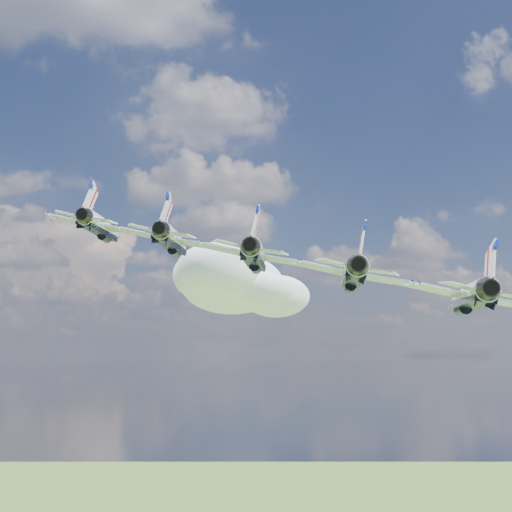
{
  "coord_description": "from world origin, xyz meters",
  "views": [
    {
      "loc": [
        -5.18,
        -73.12,
        148.13
      ],
      "look_at": [
        9.62,
        -5.0,
        157.88
      ],
      "focal_mm": 50.0,
      "sensor_mm": 36.0,
      "label": 1
    }
  ],
  "objects": [
    {
      "name": "jet_1",
      "position": [
        2.14,
        2.15,
        160.32
      ],
      "size": [
        14.98,
        17.86,
        6.52
      ],
      "primitive_type": null,
      "rotation": [
        0.0,
        0.2,
        -0.29
      ],
      "color": "silver"
    },
    {
      "name": "jet_3",
      "position": [
        17.11,
        -12.15,
        155.43
      ],
      "size": [
        14.98,
        17.86,
        6.52
      ],
      "primitive_type": null,
      "rotation": [
        0.0,
        0.2,
        -0.29
      ],
      "color": "white"
    },
    {
      "name": "jet_2",
      "position": [
        9.62,
        -5.0,
        157.88
      ],
      "size": [
        14.98,
        17.86,
        6.52
      ],
      "primitive_type": null,
      "rotation": [
        0.0,
        0.2,
        -0.29
      ],
      "color": "white"
    },
    {
      "name": "jet_4",
      "position": [
        24.59,
        -19.29,
        152.98
      ],
      "size": [
        14.98,
        17.86,
        6.52
      ],
      "primitive_type": null,
      "rotation": [
        0.0,
        0.2,
        -0.29
      ],
      "color": "white"
    },
    {
      "name": "jet_0",
      "position": [
        -5.34,
        9.3,
        162.77
      ],
      "size": [
        14.98,
        17.86,
        6.52
      ],
      "primitive_type": null,
      "rotation": [
        0.0,
        0.2,
        -0.29
      ],
      "color": "white"
    },
    {
      "name": "cloud_far",
      "position": [
        52.42,
        203.46,
        177.72
      ],
      "size": [
        61.14,
        48.04,
        24.02
      ],
      "primitive_type": "ellipsoid",
      "color": "white"
    }
  ]
}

